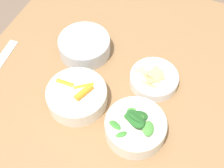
{
  "coord_description": "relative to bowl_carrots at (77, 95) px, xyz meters",
  "views": [
    {
      "loc": [
        -0.43,
        -0.21,
        1.54
      ],
      "look_at": [
        0.04,
        -0.0,
        0.81
      ],
      "focal_mm": 50.0,
      "sensor_mm": 36.0,
      "label": 1
    }
  ],
  "objects": [
    {
      "name": "bowl_cookies",
      "position": [
        0.15,
        -0.18,
        -0.01
      ],
      "size": [
        0.14,
        0.14,
        0.05
      ],
      "color": "white",
      "rests_on": "dining_table"
    },
    {
      "name": "dining_table",
      "position": [
        0.03,
        -0.07,
        -0.15
      ],
      "size": [
        1.12,
        0.86,
        0.78
      ],
      "color": "olive",
      "rests_on": "ground_plane"
    },
    {
      "name": "bowl_greens",
      "position": [
        -0.03,
        -0.19,
        0.0
      ],
      "size": [
        0.16,
        0.16,
        0.1
      ],
      "color": "silver",
      "rests_on": "dining_table"
    },
    {
      "name": "bowl_beans_hotdog",
      "position": [
        0.18,
        0.06,
        -0.0
      ],
      "size": [
        0.16,
        0.16,
        0.06
      ],
      "color": "silver",
      "rests_on": "dining_table"
    },
    {
      "name": "bowl_carrots",
      "position": [
        0.0,
        0.0,
        0.0
      ],
      "size": [
        0.17,
        0.17,
        0.06
      ],
      "color": "silver",
      "rests_on": "dining_table"
    }
  ]
}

